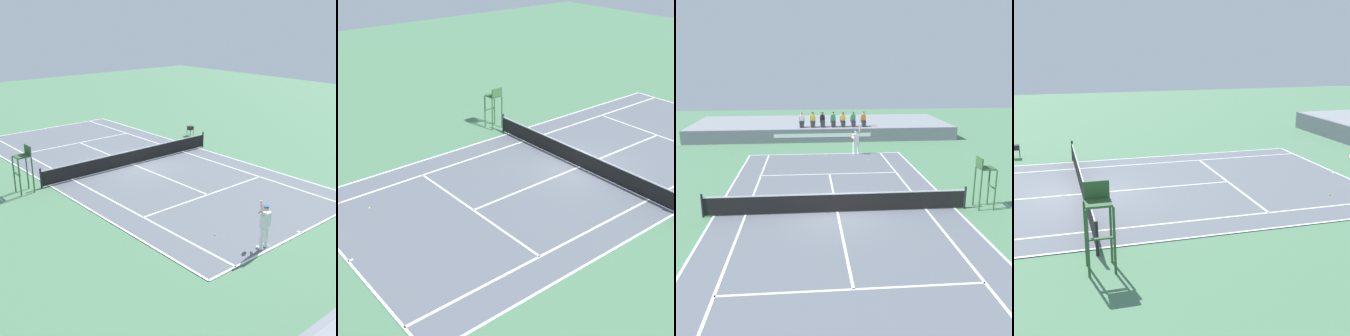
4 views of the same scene
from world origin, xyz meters
TOP-DOWN VIEW (x-y plane):
  - ground_plane at (0.00, 0.00)m, footprint 80.00×80.00m
  - court at (0.00, 0.00)m, footprint 11.08×23.88m
  - net at (0.00, 0.00)m, footprint 11.98×0.10m
  - tennis_ball at (2.91, 9.70)m, footprint 0.07×0.07m
  - umpire_chair at (6.78, 0.00)m, footprint 0.77×0.77m
  - ball_hopper at (-7.48, -2.88)m, footprint 0.36×0.36m

SIDE VIEW (x-z plane):
  - ground_plane at x=0.00m, z-range 0.00..0.00m
  - court at x=0.00m, z-range 0.00..0.02m
  - tennis_ball at x=2.91m, z-range 0.00..0.07m
  - net at x=0.00m, z-range -0.01..1.06m
  - ball_hopper at x=-7.48m, z-range 0.22..0.92m
  - umpire_chair at x=6.78m, z-range 0.34..2.78m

